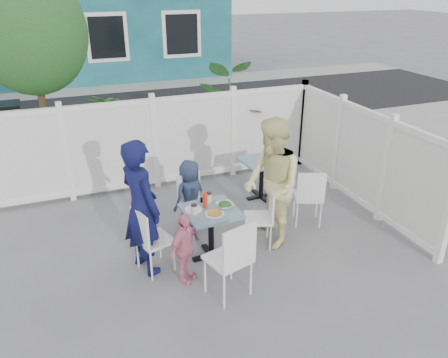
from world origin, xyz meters
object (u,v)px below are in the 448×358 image
object	(u,v)px
chair_near	(233,255)
boy	(190,195)
chair_back	(193,199)
chair_left	(149,236)
toddler	(185,248)
chair_right	(264,213)
man	(141,208)
woman	(272,184)
spare_table	(262,169)
utility_cabinet	(5,141)
main_table	(211,221)

from	to	relation	value
chair_near	boy	world-z (taller)	boy
chair_back	chair_near	distance (m)	1.62
chair_left	toddler	size ratio (longest dim) A/B	0.98
chair_back	chair_right	bearing A→B (deg)	118.49
man	woman	size ratio (longest dim) A/B	0.97
man	chair_back	bearing A→B (deg)	-73.39
chair_near	man	xyz separation A→B (m)	(-0.82, 0.93, 0.29)
chair_back	woman	bearing A→B (deg)	124.10
chair_right	toddler	distance (m)	1.29
chair_back	man	world-z (taller)	man
spare_table	man	bearing A→B (deg)	-150.51
chair_right	woman	distance (m)	0.42
chair_back	woman	world-z (taller)	woman
toddler	boy	bearing A→B (deg)	32.78
spare_table	chair_left	distance (m)	2.58
utility_cabinet	spare_table	xyz separation A→B (m)	(4.02, -2.67, -0.11)
spare_table	woman	bearing A→B (deg)	-110.50
chair_left	boy	xyz separation A→B (m)	(0.79, 0.85, 0.01)
main_table	man	size ratio (longest dim) A/B	0.41
boy	chair_left	bearing A→B (deg)	22.46
utility_cabinet	chair_back	bearing A→B (deg)	-52.57
boy	toddler	world-z (taller)	boy
chair_near	spare_table	bearing A→B (deg)	40.97
utility_cabinet	chair_back	world-z (taller)	utility_cabinet
chair_near	toddler	xyz separation A→B (m)	(-0.41, 0.50, -0.12)
spare_table	chair_left	world-z (taller)	chair_left
chair_back	utility_cabinet	bearing A→B (deg)	-68.97
spare_table	chair_left	bearing A→B (deg)	-148.04
chair_back	woman	distance (m)	1.20
main_table	chair_left	size ratio (longest dim) A/B	0.80
main_table	toddler	distance (m)	0.59
chair_left	chair_right	world-z (taller)	chair_left
chair_left	man	xyz separation A→B (m)	(-0.04, 0.10, 0.35)
utility_cabinet	boy	bearing A→B (deg)	-52.25
spare_table	toddler	bearing A→B (deg)	-137.22
chair_left	chair_right	xyz separation A→B (m)	(1.59, 0.05, -0.02)
woman	toddler	world-z (taller)	woman
man	woman	xyz separation A→B (m)	(1.76, -0.02, 0.02)
chair_left	chair_near	size ratio (longest dim) A/B	0.90
chair_near	woman	world-z (taller)	woman
utility_cabinet	chair_near	size ratio (longest dim) A/B	1.28
chair_back	boy	bearing A→B (deg)	-88.02
chair_left	chair_back	xyz separation A→B (m)	(0.82, 0.78, -0.02)
chair_right	boy	size ratio (longest dim) A/B	0.80
chair_near	chair_back	bearing A→B (deg)	72.29
chair_left	woman	distance (m)	1.76
spare_table	chair_back	world-z (taller)	chair_back
utility_cabinet	woman	bearing A→B (deg)	-49.80
chair_right	chair_back	xyz separation A→B (m)	(-0.77, 0.73, 0.00)
chair_left	chair_near	distance (m)	1.14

